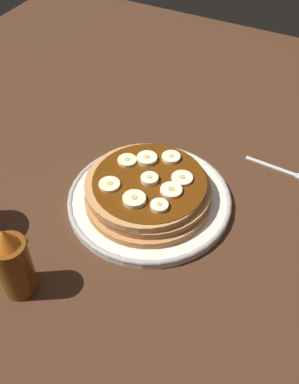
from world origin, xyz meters
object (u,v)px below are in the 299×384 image
(pancake_stack, at_px, (147,189))
(banana_slice_4, at_px, (147,159))
(banana_slice_0, at_px, (150,177))
(banana_slice_7, at_px, (159,206))
(banana_slice_5, at_px, (132,199))
(banana_slice_2, at_px, (127,161))
(fork, at_px, (285,171))
(banana_slice_6, at_px, (182,178))
(syrup_bottle, at_px, (14,264))
(banana_slice_8, at_px, (171,158))
(banana_slice_1, at_px, (171,190))
(plate, at_px, (150,199))
(banana_slice_3, at_px, (109,185))

(pancake_stack, relative_size, banana_slice_4, 6.25)
(banana_slice_0, distance_m, banana_slice_7, 0.06)
(banana_slice_5, bearing_deg, banana_slice_2, 124.32)
(pancake_stack, bearing_deg, fork, 44.41)
(banana_slice_6, relative_size, banana_slice_7, 1.26)
(banana_slice_2, xyz_separation_m, syrup_bottle, (-0.03, -0.25, 0.00))
(banana_slice_8, bearing_deg, banana_slice_1, -64.44)
(pancake_stack, xyz_separation_m, banana_slice_6, (0.05, 0.03, 0.02))
(banana_slice_2, xyz_separation_m, banana_slice_8, (0.06, 0.04, 0.00))
(banana_slice_0, xyz_separation_m, banana_slice_6, (0.05, 0.02, -0.00))
(fork, bearing_deg, banana_slice_0, -136.33)
(pancake_stack, xyz_separation_m, syrup_bottle, (-0.08, -0.23, 0.03))
(plate, bearing_deg, banana_slice_0, 110.23)
(banana_slice_6, xyz_separation_m, syrup_bottle, (-0.13, -0.26, 0.00))
(banana_slice_5, relative_size, fork, 0.28)
(banana_slice_1, distance_m, syrup_bottle, 0.26)
(plate, relative_size, banana_slice_2, 8.52)
(banana_slice_0, relative_size, banana_slice_8, 0.90)
(banana_slice_7, bearing_deg, banana_slice_3, 176.49)
(banana_slice_3, distance_m, banana_slice_6, 0.12)
(banana_slice_8, xyz_separation_m, syrup_bottle, (-0.09, -0.29, 0.00))
(banana_slice_3, bearing_deg, banana_slice_0, 41.84)
(banana_slice_1, bearing_deg, banana_slice_7, -92.09)
(pancake_stack, bearing_deg, banana_slice_5, -89.30)
(banana_slice_0, xyz_separation_m, banana_slice_1, (0.04, -0.01, -0.00))
(banana_slice_0, height_order, syrup_bottle, syrup_bottle)
(plate, distance_m, banana_slice_5, 0.07)
(banana_slice_0, height_order, banana_slice_5, same)
(plate, bearing_deg, banana_slice_7, -48.22)
(syrup_bottle, bearing_deg, banana_slice_1, 60.57)
(fork, bearing_deg, banana_slice_4, -146.47)
(plate, distance_m, pancake_stack, 0.02)
(fork, bearing_deg, banana_slice_3, -136.71)
(plate, xyz_separation_m, syrup_bottle, (-0.08, -0.23, 0.05))
(banana_slice_0, xyz_separation_m, banana_slice_2, (-0.05, 0.02, -0.00))
(banana_slice_3, distance_m, syrup_bottle, 0.19)
(banana_slice_6, distance_m, fork, 0.21)
(banana_slice_3, height_order, banana_slice_4, banana_slice_4)
(banana_slice_6, height_order, banana_slice_8, banana_slice_8)
(banana_slice_2, height_order, banana_slice_3, same)
(banana_slice_7, relative_size, banana_slice_8, 0.88)
(banana_slice_0, relative_size, fork, 0.22)
(plate, bearing_deg, banana_slice_4, 122.20)
(banana_slice_3, distance_m, banana_slice_5, 0.05)
(banana_slice_6, relative_size, syrup_bottle, 0.28)
(banana_slice_0, bearing_deg, banana_slice_4, 123.62)
(plate, relative_size, pancake_stack, 1.27)
(pancake_stack, xyz_separation_m, banana_slice_8, (0.01, 0.07, 0.02))
(banana_slice_2, bearing_deg, fork, 33.52)
(banana_slice_3, distance_m, banana_slice_7, 0.09)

